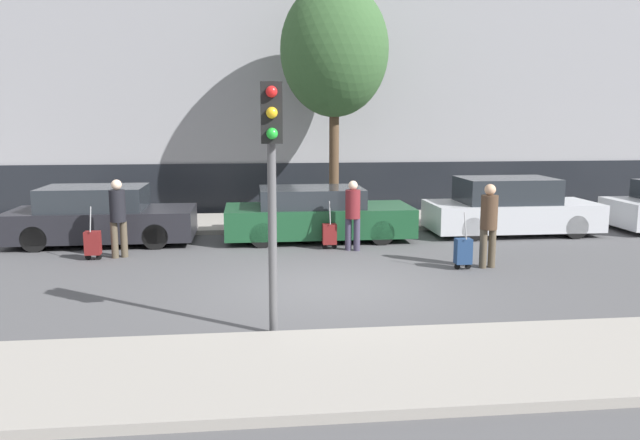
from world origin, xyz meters
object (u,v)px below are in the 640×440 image
at_px(trolley_center, 329,234).
at_px(pedestrian_right, 489,221).
at_px(bare_tree_near_crossing, 334,51).
at_px(parked_car_0, 101,217).
at_px(parked_car_1, 317,215).
at_px(pedestrian_center, 353,211).
at_px(trolley_right, 463,251).
at_px(traffic_light, 272,158).
at_px(parked_car_2, 510,208).
at_px(pedestrian_left, 118,214).
at_px(trolley_left, 93,243).

xyz_separation_m(trolley_center, pedestrian_right, (2.97, -2.18, 0.62)).
bearing_deg(bare_tree_near_crossing, parked_car_0, -157.74).
bearing_deg(parked_car_0, parked_car_1, -0.72).
bearing_deg(pedestrian_center, parked_car_0, -172.44).
xyz_separation_m(trolley_right, traffic_light, (-3.95, -3.47, 2.12)).
bearing_deg(pedestrian_center, parked_car_2, 41.12).
bearing_deg(bare_tree_near_crossing, pedestrian_left, -142.15).
distance_m(parked_car_1, pedestrian_center, 1.59).
bearing_deg(pedestrian_right, pedestrian_center, 132.15).
relative_size(pedestrian_center, traffic_light, 0.46).
bearing_deg(parked_car_2, pedestrian_right, -119.18).
xyz_separation_m(pedestrian_left, trolley_left, (-0.52, -0.18, -0.60)).
relative_size(trolley_center, pedestrian_right, 0.66).
distance_m(trolley_left, pedestrian_right, 8.34).
distance_m(trolley_left, traffic_light, 6.70).
bearing_deg(pedestrian_center, pedestrian_right, -17.27).
bearing_deg(trolley_right, pedestrian_center, 132.82).
bearing_deg(pedestrian_right, parked_car_0, 148.59).
xyz_separation_m(trolley_center, bare_tree_near_crossing, (0.61, 3.75, 4.53)).
bearing_deg(trolley_center, traffic_light, -104.87).
bearing_deg(bare_tree_near_crossing, trolley_left, -143.54).
bearing_deg(pedestrian_center, parked_car_1, 137.09).
xyz_separation_m(parked_car_2, pedestrian_center, (-4.44, -1.58, 0.23)).
height_order(trolley_center, traffic_light, traffic_light).
distance_m(trolley_right, bare_tree_near_crossing, 7.73).
xyz_separation_m(parked_car_0, parked_car_1, (5.26, -0.07, -0.03)).
xyz_separation_m(pedestrian_center, trolley_right, (1.91, -2.06, -0.54)).
height_order(parked_car_0, parked_car_2, parked_car_2).
bearing_deg(traffic_light, bare_tree_near_crossing, 77.30).
xyz_separation_m(trolley_left, pedestrian_center, (5.71, 0.34, 0.54)).
bearing_deg(parked_car_0, trolley_center, -13.25).
height_order(trolley_left, traffic_light, traffic_light).
bearing_deg(pedestrian_left, pedestrian_center, -17.45).
relative_size(trolley_left, trolley_center, 1.03).
relative_size(pedestrian_center, trolley_center, 1.43).
distance_m(parked_car_2, trolley_left, 10.33).
xyz_separation_m(parked_car_0, parked_car_2, (10.37, 0.10, 0.03)).
relative_size(pedestrian_left, pedestrian_right, 1.00).
bearing_deg(traffic_light, parked_car_1, 78.92).
bearing_deg(parked_car_1, traffic_light, -101.08).
height_order(parked_car_2, pedestrian_left, pedestrian_left).
xyz_separation_m(parked_car_2, trolley_right, (-2.53, -3.64, -0.31)).
xyz_separation_m(parked_car_1, pedestrian_center, (0.67, -1.41, 0.29)).
relative_size(parked_car_1, trolley_center, 4.09).
height_order(parked_car_1, pedestrian_left, pedestrian_left).
height_order(pedestrian_center, bare_tree_near_crossing, bare_tree_near_crossing).
distance_m(traffic_light, bare_tree_near_crossing, 10.01).
relative_size(parked_car_1, parked_car_2, 1.06).
bearing_deg(traffic_light, pedestrian_right, 38.42).
relative_size(parked_car_2, trolley_left, 3.75).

